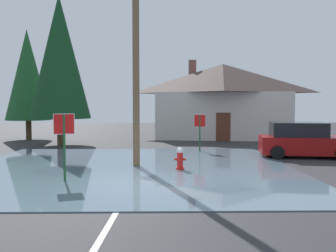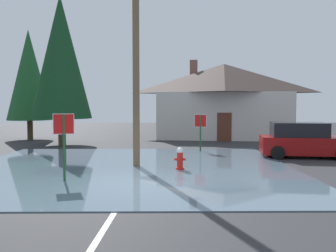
{
  "view_description": "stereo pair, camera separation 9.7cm",
  "coord_description": "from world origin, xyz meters",
  "px_view_note": "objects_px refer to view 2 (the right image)",
  "views": [
    {
      "loc": [
        0.82,
        -11.54,
        2.58
      ],
      "look_at": [
        1.09,
        3.35,
        1.7
      ],
      "focal_mm": 39.29,
      "sensor_mm": 36.0,
      "label": 1
    },
    {
      "loc": [
        0.92,
        -11.54,
        2.58
      ],
      "look_at": [
        1.09,
        3.35,
        1.7
      ],
      "focal_mm": 39.29,
      "sensor_mm": 36.0,
      "label": 2
    }
  ],
  "objects_px": {
    "stop_sign_far": "(200,125)",
    "parked_car": "(304,141)",
    "stop_sign_near": "(64,134)",
    "house": "(224,99)",
    "pine_tree_tall_left": "(29,75)",
    "fire_hydrant": "(180,159)",
    "utility_pole": "(136,40)",
    "pine_tree_mid_left": "(61,57)"
  },
  "relations": [
    {
      "from": "stop_sign_far",
      "to": "parked_car",
      "type": "relative_size",
      "value": 0.45
    },
    {
      "from": "stop_sign_near",
      "to": "house",
      "type": "bearing_deg",
      "value": 64.16
    },
    {
      "from": "pine_tree_tall_left",
      "to": "fire_hydrant",
      "type": "bearing_deg",
      "value": -50.61
    },
    {
      "from": "fire_hydrant",
      "to": "parked_car",
      "type": "xyz_separation_m",
      "value": [
        6.19,
        3.45,
        0.37
      ]
    },
    {
      "from": "utility_pole",
      "to": "stop_sign_far",
      "type": "relative_size",
      "value": 4.92
    },
    {
      "from": "stop_sign_near",
      "to": "fire_hydrant",
      "type": "xyz_separation_m",
      "value": [
        3.96,
        2.09,
        -1.17
      ]
    },
    {
      "from": "fire_hydrant",
      "to": "house",
      "type": "height_order",
      "value": "house"
    },
    {
      "from": "stop_sign_far",
      "to": "house",
      "type": "height_order",
      "value": "house"
    },
    {
      "from": "pine_tree_tall_left",
      "to": "pine_tree_mid_left",
      "type": "height_order",
      "value": "pine_tree_mid_left"
    },
    {
      "from": "house",
      "to": "pine_tree_tall_left",
      "type": "distance_m",
      "value": 14.71
    },
    {
      "from": "stop_sign_near",
      "to": "stop_sign_far",
      "type": "distance_m",
      "value": 9.42
    },
    {
      "from": "stop_sign_near",
      "to": "pine_tree_tall_left",
      "type": "distance_m",
      "value": 16.47
    },
    {
      "from": "fire_hydrant",
      "to": "parked_car",
      "type": "bearing_deg",
      "value": 29.12
    },
    {
      "from": "house",
      "to": "pine_tree_mid_left",
      "type": "relative_size",
      "value": 1.2
    },
    {
      "from": "house",
      "to": "stop_sign_far",
      "type": "bearing_deg",
      "value": -107.03
    },
    {
      "from": "utility_pole",
      "to": "pine_tree_tall_left",
      "type": "bearing_deg",
      "value": 126.1
    },
    {
      "from": "stop_sign_near",
      "to": "pine_tree_tall_left",
      "type": "height_order",
      "value": "pine_tree_tall_left"
    },
    {
      "from": "stop_sign_far",
      "to": "pine_tree_mid_left",
      "type": "relative_size",
      "value": 0.22
    },
    {
      "from": "house",
      "to": "pine_tree_mid_left",
      "type": "height_order",
      "value": "pine_tree_mid_left"
    },
    {
      "from": "utility_pole",
      "to": "parked_car",
      "type": "xyz_separation_m",
      "value": [
        7.95,
        2.63,
        -4.37
      ]
    },
    {
      "from": "stop_sign_near",
      "to": "stop_sign_far",
      "type": "height_order",
      "value": "stop_sign_near"
    },
    {
      "from": "stop_sign_near",
      "to": "fire_hydrant",
      "type": "relative_size",
      "value": 2.55
    },
    {
      "from": "parked_car",
      "to": "pine_tree_tall_left",
      "type": "relative_size",
      "value": 0.56
    },
    {
      "from": "stop_sign_far",
      "to": "fire_hydrant",
      "type": "bearing_deg",
      "value": -103.59
    },
    {
      "from": "fire_hydrant",
      "to": "utility_pole",
      "type": "height_order",
      "value": "utility_pole"
    },
    {
      "from": "utility_pole",
      "to": "house",
      "type": "bearing_deg",
      "value": 66.88
    },
    {
      "from": "stop_sign_near",
      "to": "parked_car",
      "type": "distance_m",
      "value": 11.58
    },
    {
      "from": "house",
      "to": "stop_sign_near",
      "type": "bearing_deg",
      "value": -115.84
    },
    {
      "from": "parked_car",
      "to": "stop_sign_near",
      "type": "bearing_deg",
      "value": -151.35
    },
    {
      "from": "utility_pole",
      "to": "pine_tree_tall_left",
      "type": "xyz_separation_m",
      "value": [
        -8.68,
        11.91,
        -0.47
      ]
    },
    {
      "from": "pine_tree_mid_left",
      "to": "parked_car",
      "type": "bearing_deg",
      "value": -22.85
    },
    {
      "from": "parked_car",
      "to": "pine_tree_mid_left",
      "type": "distance_m",
      "value": 15.17
    },
    {
      "from": "stop_sign_near",
      "to": "parked_car",
      "type": "xyz_separation_m",
      "value": [
        10.14,
        5.54,
        -0.81
      ]
    },
    {
      "from": "house",
      "to": "pine_tree_mid_left",
      "type": "distance_m",
      "value": 12.67
    },
    {
      "from": "stop_sign_near",
      "to": "utility_pole",
      "type": "relative_size",
      "value": 0.23
    },
    {
      "from": "parked_car",
      "to": "pine_tree_mid_left",
      "type": "relative_size",
      "value": 0.48
    },
    {
      "from": "house",
      "to": "utility_pole",
      "type": "bearing_deg",
      "value": -113.12
    },
    {
      "from": "stop_sign_near",
      "to": "pine_tree_mid_left",
      "type": "relative_size",
      "value": 0.24
    },
    {
      "from": "house",
      "to": "pine_tree_tall_left",
      "type": "relative_size",
      "value": 1.42
    },
    {
      "from": "fire_hydrant",
      "to": "stop_sign_far",
      "type": "xyz_separation_m",
      "value": [
        1.37,
        5.67,
        1.0
      ]
    },
    {
      "from": "fire_hydrant",
      "to": "parked_car",
      "type": "relative_size",
      "value": 0.2
    },
    {
      "from": "utility_pole",
      "to": "stop_sign_near",
      "type": "bearing_deg",
      "value": -127.0
    }
  ]
}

